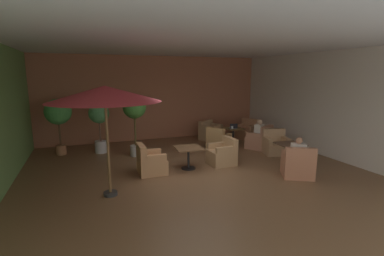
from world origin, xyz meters
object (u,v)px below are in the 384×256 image
object	(u,v)px
potted_tree_mid_right	(134,112)
open_laptop	(233,127)
cafe_table_front_left	(233,132)
patio_umbrella_tall_red	(105,94)
patron_by_window	(298,151)
armchair_mid_center_north	(222,154)
armchair_front_left_east	(247,132)
armchair_mid_center_east	(150,163)
potted_tree_left_corner	(99,119)
cafe_table_front_right	(290,148)
armchair_front_left_north	(260,140)
armchair_front_left_south	(210,132)
potted_tree_mid_left	(58,114)
armchair_front_left_west	(219,142)
armchair_front_right_east	(276,145)
cafe_table_mid_center	(188,152)
armchair_front_right_north	(298,165)
patron_blue_shirt	(259,129)

from	to	relation	value
potted_tree_mid_right	open_laptop	bearing A→B (deg)	3.26
cafe_table_front_left	patio_umbrella_tall_red	xyz separation A→B (m)	(-5.14, -3.37, 1.85)
cafe_table_front_left	patron_by_window	bearing A→B (deg)	-92.88
armchair_mid_center_north	armchair_front_left_east	bearing A→B (deg)	46.75
armchair_mid_center_east	open_laptop	xyz separation A→B (m)	(3.89, 2.15, 0.40)
armchair_mid_center_east	patio_umbrella_tall_red	xyz separation A→B (m)	(-1.22, -1.15, 2.04)
potted_tree_left_corner	armchair_mid_center_east	bearing A→B (deg)	-67.21
armchair_front_left_east	armchair_mid_center_north	xyz separation A→B (m)	(-2.64, -2.81, -0.01)
cafe_table_front_right	patio_umbrella_tall_red	xyz separation A→B (m)	(-5.49, -0.40, 1.83)
armchair_front_left_north	armchair_front_left_south	bearing A→B (deg)	119.37
potted_tree_mid_left	potted_tree_mid_right	world-z (taller)	potted_tree_mid_right
armchair_front_left_west	armchair_front_right_east	distance (m)	2.05
armchair_mid_center_north	patio_umbrella_tall_red	distance (m)	4.22
armchair_front_left_west	open_laptop	world-z (taller)	armchair_front_left_west
armchair_front_left_west	armchair_mid_center_east	bearing A→B (deg)	-151.94
armchair_front_left_east	armchair_mid_center_north	distance (m)	3.86
cafe_table_mid_center	armchair_front_right_north	bearing A→B (deg)	-34.25
armchair_front_right_east	armchair_mid_center_east	world-z (taller)	armchair_front_right_east
armchair_front_right_north	potted_tree_mid_right	world-z (taller)	potted_tree_mid_right
armchair_front_left_south	patron_blue_shirt	world-z (taller)	patron_blue_shirt
armchair_front_left_east	cafe_table_mid_center	size ratio (longest dim) A/B	1.23
armchair_front_right_east	patio_umbrella_tall_red	xyz separation A→B (m)	(-5.82, -1.51, 2.04)
cafe_table_front_left	patio_umbrella_tall_red	bearing A→B (deg)	-146.75
armchair_front_left_west	patron_by_window	bearing A→B (deg)	-76.71
armchair_front_left_north	cafe_table_front_right	xyz separation A→B (m)	(-0.26, -1.97, 0.19)
armchair_front_left_south	armchair_front_right_north	bearing A→B (deg)	-86.34
armchair_front_left_north	armchair_front_right_east	size ratio (longest dim) A/B	1.14
armchair_front_left_south	potted_tree_mid_right	size ratio (longest dim) A/B	0.52
armchair_front_left_west	patron_blue_shirt	bearing A→B (deg)	-11.40
armchair_mid_center_east	armchair_front_left_south	bearing A→B (deg)	43.85
patron_blue_shirt	patron_by_window	world-z (taller)	patron_blue_shirt
armchair_front_left_west	patio_umbrella_tall_red	world-z (taller)	patio_umbrella_tall_red
armchair_front_right_east	armchair_mid_center_north	xyz separation A→B (m)	(-2.30, -0.37, 0.00)
cafe_table_front_left	armchair_front_left_north	xyz separation A→B (m)	(0.60, -1.00, -0.17)
cafe_table_front_left	armchair_front_left_south	xyz separation A→B (m)	(-0.54, 1.03, -0.19)
armchair_front_right_north	patio_umbrella_tall_red	size ratio (longest dim) A/B	0.42
patron_blue_shirt	patio_umbrella_tall_red	bearing A→B (deg)	-157.18
cafe_table_mid_center	armchair_mid_center_north	bearing A→B (deg)	0.59
armchair_front_left_south	patron_by_window	world-z (taller)	patron_by_window
armchair_front_right_north	armchair_front_left_south	bearing A→B (deg)	93.66
armchair_front_left_south	potted_tree_left_corner	bearing A→B (deg)	-174.24
armchair_mid_center_north	patron_blue_shirt	size ratio (longest dim) A/B	1.25
cafe_table_front_right	armchair_front_left_south	bearing A→B (deg)	102.48
patio_umbrella_tall_red	patron_blue_shirt	size ratio (longest dim) A/B	3.79
armchair_front_right_north	patron_by_window	world-z (taller)	patron_by_window
cafe_table_front_right	patio_umbrella_tall_red	distance (m)	5.80
cafe_table_front_right	patio_umbrella_tall_red	size ratio (longest dim) A/B	0.31
cafe_table_front_left	armchair_front_left_north	bearing A→B (deg)	-58.94
armchair_front_right_north	potted_tree_left_corner	xyz separation A→B (m)	(-4.88, 4.55, 0.89)
cafe_table_front_right	armchair_mid_center_north	xyz separation A→B (m)	(-1.98, 0.74, -0.20)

